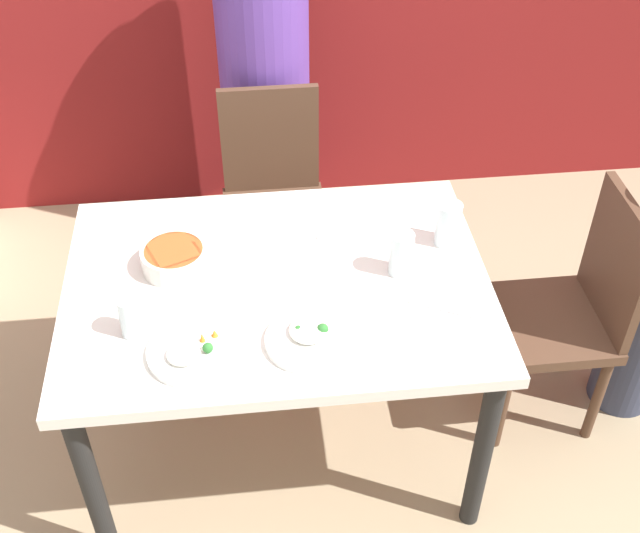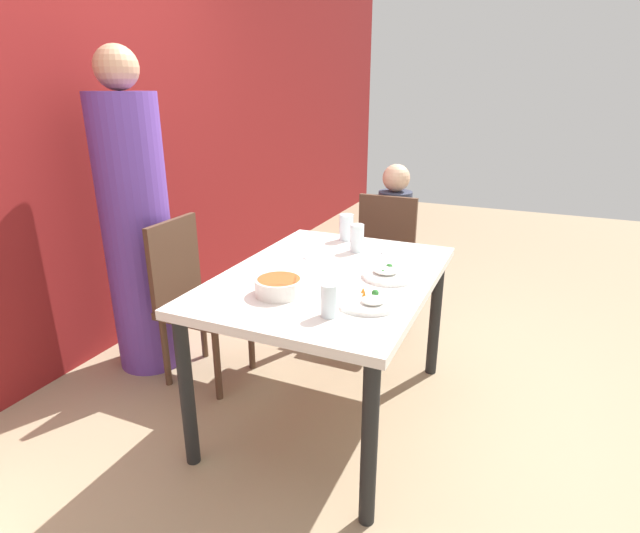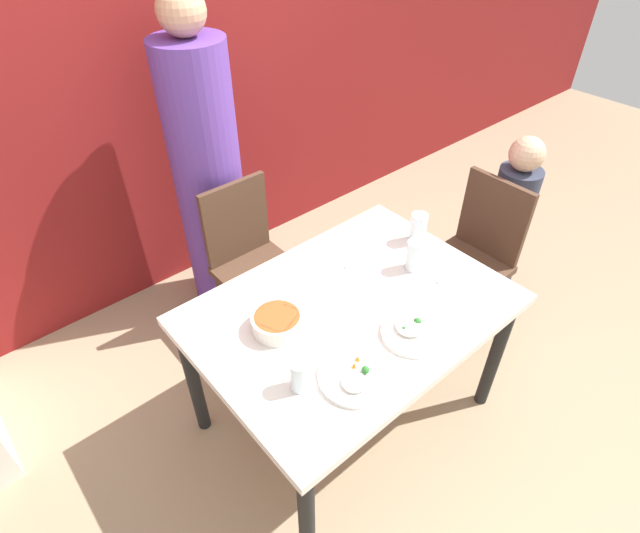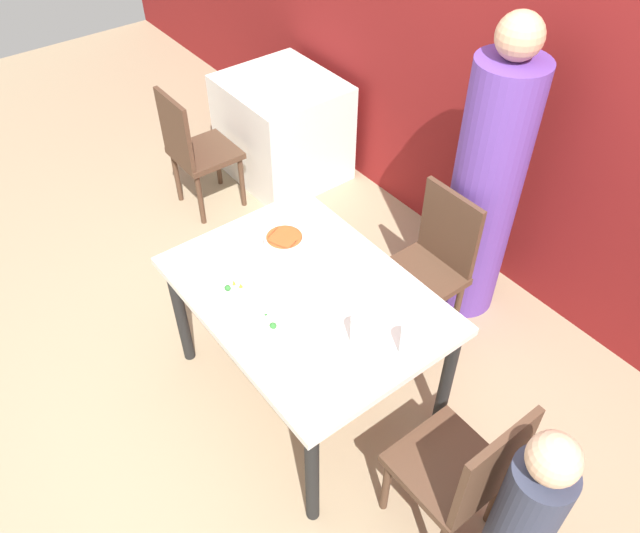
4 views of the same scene
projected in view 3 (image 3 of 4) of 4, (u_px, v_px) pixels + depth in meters
ground_plane at (346, 411)px, 2.48m from camera, size 10.00×10.00×0.00m
wall_back at (148, 57)px, 2.51m from camera, size 10.00×0.06×2.70m
dining_table at (351, 321)px, 2.07m from camera, size 1.26×0.91×0.73m
chair_adult_spot at (252, 259)px, 2.66m from camera, size 0.40×0.40×0.88m
chair_child_spot at (474, 254)px, 2.69m from camera, size 0.40×0.40×0.88m
person_adult at (209, 180)px, 2.65m from camera, size 0.36×0.36×1.73m
person_child at (505, 230)px, 2.81m from camera, size 0.23×0.23×1.06m
bowl_curry at (277, 322)px, 1.90m from camera, size 0.20×0.20×0.07m
plate_rice_adult at (412, 332)px, 1.89m from camera, size 0.24×0.24×0.05m
plate_rice_child at (355, 377)px, 1.73m from camera, size 0.26×0.26×0.05m
glass_water_tall at (299, 375)px, 1.67m from camera, size 0.07×0.07×0.13m
glass_water_short at (415, 256)px, 2.15m from camera, size 0.07×0.07×0.14m
glass_water_center at (418, 228)px, 2.31m from camera, size 0.08×0.08×0.14m
fork_steel at (364, 263)px, 2.22m from camera, size 0.18×0.08×0.01m
spoon_steel at (456, 279)px, 2.14m from camera, size 0.17×0.10×0.01m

